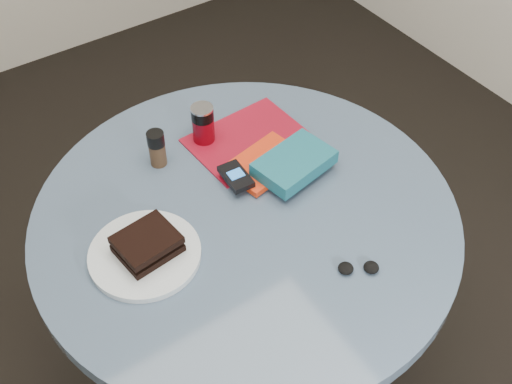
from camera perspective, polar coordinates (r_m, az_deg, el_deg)
ground at (r=2.12m, az=-0.70°, el=-15.43°), size 4.00×4.00×0.00m
table at (r=1.62m, az=-0.88°, el=-5.63°), size 1.00×1.00×0.75m
plate at (r=1.43m, az=-9.85°, el=-5.48°), size 0.30×0.30×0.02m
sandwich at (r=1.41m, az=-9.65°, el=-4.58°), size 0.14×0.12×0.04m
soda_can at (r=1.64m, az=-4.73°, el=6.02°), size 0.07×0.07×0.11m
pepper_grinder at (r=1.60m, az=-8.80°, el=3.87°), size 0.06×0.06×0.10m
magazine at (r=1.67m, az=-0.70°, el=4.66°), size 0.30×0.23×0.01m
red_book at (r=1.59m, az=0.79°, el=2.58°), size 0.21×0.16×0.02m
novel at (r=1.56m, az=3.41°, el=2.58°), size 0.21×0.15×0.04m
mp3_player at (r=1.54m, az=-1.80°, el=1.39°), size 0.06×0.10×0.02m
headphones at (r=1.40m, az=9.10°, el=-6.67°), size 0.09×0.08×0.02m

